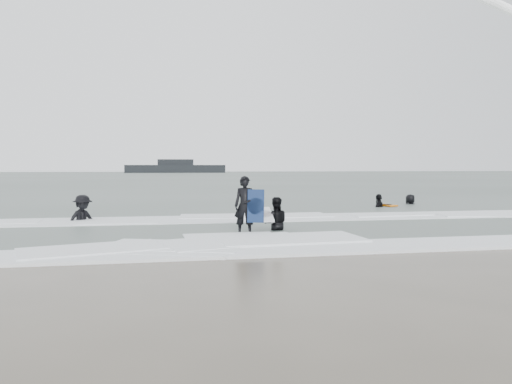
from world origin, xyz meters
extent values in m
plane|color=brown|center=(0.00, 0.00, 0.00)|extent=(320.00, 320.00, 0.00)
plane|color=#47544C|center=(0.00, 80.00, 0.06)|extent=(320.00, 320.00, 0.00)
imported|color=black|center=(-0.81, 2.27, 0.00)|extent=(0.71, 0.55, 1.74)
imported|color=black|center=(0.20, 2.76, 0.00)|extent=(0.85, 0.70, 1.61)
imported|color=black|center=(-6.03, 6.44, 0.00)|extent=(1.34, 1.29, 1.83)
imported|color=black|center=(6.94, 10.30, 0.00)|extent=(1.04, 1.09, 1.82)
imported|color=black|center=(9.18, 11.53, 0.00)|extent=(0.93, 0.71, 1.71)
cube|color=white|center=(0.00, -0.60, 0.03)|extent=(30.03, 2.32, 0.07)
cube|color=white|center=(0.00, 6.00, 0.04)|extent=(30.00, 2.60, 0.09)
cube|color=black|center=(-0.55, 133.80, 1.17)|extent=(28.38, 5.07, 2.23)
cube|color=black|center=(-0.55, 133.80, 3.10)|extent=(10.14, 3.04, 1.62)
camera|label=1|loc=(-3.06, -12.07, 2.01)|focal=35.00mm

